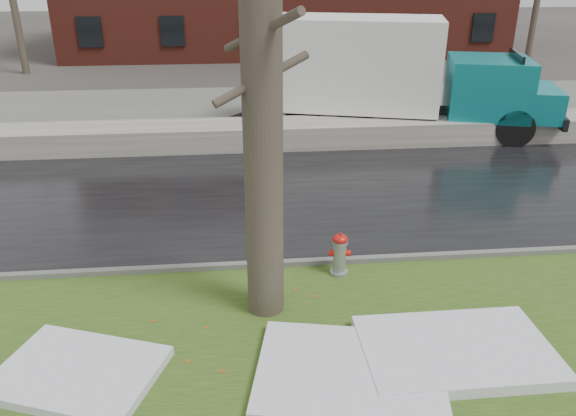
{
  "coord_description": "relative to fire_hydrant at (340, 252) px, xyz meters",
  "views": [
    {
      "loc": [
        -1.34,
        -8.4,
        5.48
      ],
      "look_at": [
        -0.39,
        1.56,
        1.0
      ],
      "focal_mm": 35.0,
      "sensor_mm": 36.0,
      "label": 1
    }
  ],
  "objects": [
    {
      "name": "snow_patch_side",
      "position": [
        1.32,
        -2.53,
        -0.36
      ],
      "size": [
        2.81,
        1.81,
        0.18
      ],
      "primitive_type": "cube",
      "rotation": [
        0.0,
        0.0,
        0.0
      ],
      "color": "white",
      "rests_on": "verge"
    },
    {
      "name": "bg_tree_left",
      "position": [
        -12.48,
        21.39,
        2.84
      ],
      "size": [
        1.4,
        1.62,
        6.5
      ],
      "color": "brown",
      "rests_on": "ground"
    },
    {
      "name": "snowbank",
      "position": [
        -0.48,
        8.09,
        -0.12
      ],
      "size": [
        60.0,
        1.6,
        0.75
      ],
      "primitive_type": "cube",
      "color": "#B3ADA4",
      "rests_on": "ground"
    },
    {
      "name": "parking_lot",
      "position": [
        -0.48,
        12.39,
        -0.48
      ],
      "size": [
        60.0,
        9.0,
        0.03
      ],
      "primitive_type": "cube",
      "color": "slate",
      "rests_on": "ground"
    },
    {
      "name": "snow_patch_far",
      "position": [
        -4.18,
        -2.46,
        -0.38
      ],
      "size": [
        2.61,
        2.25,
        0.14
      ],
      "primitive_type": "cube",
      "rotation": [
        0.0,
        0.0,
        -0.35
      ],
      "color": "white",
      "rests_on": "verge"
    },
    {
      "name": "snow_patch_near",
      "position": [
        -0.36,
        -2.86,
        -0.37
      ],
      "size": [
        2.95,
        2.48,
        0.16
      ],
      "primitive_type": "cube",
      "rotation": [
        0.0,
        0.0,
        -0.2
      ],
      "color": "white",
      "rests_on": "verge"
    },
    {
      "name": "fire_hydrant",
      "position": [
        0.0,
        0.0,
        0.0
      ],
      "size": [
        0.42,
        0.37,
        0.85
      ],
      "rotation": [
        0.0,
        0.0,
        -0.13
      ],
      "color": "#96999D",
      "rests_on": "verge"
    },
    {
      "name": "curb",
      "position": [
        -0.48,
        0.39,
        -0.42
      ],
      "size": [
        60.0,
        0.15,
        0.14
      ],
      "primitive_type": "cube",
      "color": "slate",
      "rests_on": "ground"
    },
    {
      "name": "verge",
      "position": [
        -0.48,
        -1.86,
        -0.47
      ],
      "size": [
        60.0,
        4.5,
        0.04
      ],
      "primitive_type": "cube",
      "color": "#2C4717",
      "rests_on": "ground"
    },
    {
      "name": "tree",
      "position": [
        -1.43,
        -0.99,
        3.33
      ],
      "size": [
        1.45,
        1.66,
        7.51
      ],
      "rotation": [
        0.0,
        0.0,
        0.11
      ],
      "color": "brown",
      "rests_on": "verge"
    },
    {
      "name": "ground",
      "position": [
        -0.48,
        -0.61,
        -0.49
      ],
      "size": [
        120.0,
        120.0,
        0.0
      ],
      "primitive_type": "plane",
      "color": "#47423D",
      "rests_on": "ground"
    },
    {
      "name": "worker",
      "position": [
        -1.08,
        8.69,
        1.19
      ],
      "size": [
        0.68,
        0.45,
        1.86
      ],
      "primitive_type": "imported",
      "rotation": [
        0.0,
        0.0,
        3.14
      ],
      "color": "black",
      "rests_on": "snowbank"
    },
    {
      "name": "box_truck",
      "position": [
        3.21,
        9.45,
        1.48
      ],
      "size": [
        11.27,
        4.98,
        3.74
      ],
      "rotation": [
        0.0,
        0.0,
        -0.27
      ],
      "color": "black",
      "rests_on": "ground"
    },
    {
      "name": "road",
      "position": [
        -0.48,
        3.89,
        -0.48
      ],
      "size": [
        60.0,
        7.0,
        0.03
      ],
      "primitive_type": "cube",
      "color": "black",
      "rests_on": "ground"
    }
  ]
}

